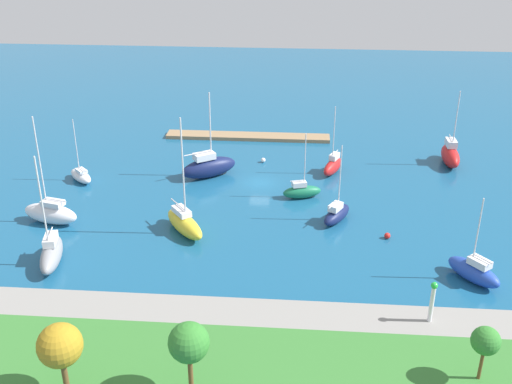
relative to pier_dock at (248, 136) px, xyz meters
name	(u,v)px	position (x,y,z in m)	size (l,w,h in m)	color
water	(260,183)	(-2.97, 16.18, -0.26)	(160.00, 160.00, 0.00)	#19567F
pier_dock	(248,136)	(0.00, 0.00, 0.00)	(24.53, 2.85, 0.52)	#997A56
breakwater	(235,317)	(-2.97, 44.70, 0.30)	(58.85, 4.00, 1.11)	gray
shoreline_park	(224,378)	(-2.97, 51.97, 0.30)	(48.63, 10.73, 1.12)	#387A33
harbor_beacon	(432,299)	(-18.96, 44.70, 3.00)	(0.56, 0.56, 3.73)	silver
park_tree_west	(486,341)	(-21.30, 51.19, 4.17)	(2.07, 2.07, 4.39)	brown
park_tree_center	(60,346)	(7.68, 54.74, 4.80)	(3.10, 3.10, 5.54)	brown
park_tree_midwest	(189,343)	(-0.96, 54.03, 5.03)	(2.84, 2.84, 5.64)	brown
sailboat_white_mid_basin	(51,213)	(19.18, 28.60, 0.97)	(6.87, 3.79, 12.27)	white
sailboat_red_lone_south	(450,155)	(-28.14, 8.06, 1.11)	(2.10, 6.37, 10.30)	red
sailboat_navy_outer_mooring	(209,167)	(3.72, 14.73, 1.16)	(7.60, 6.24, 11.16)	#141E4C
sailboat_green_far_north	(302,191)	(-8.31, 20.08, 0.62)	(4.92, 2.81, 8.17)	#19724C
sailboat_blue_near_pier	(474,271)	(-24.48, 36.65, 0.78)	(5.08, 5.59, 8.44)	#2347B2
sailboat_gray_inner_mooring	(51,253)	(15.85, 36.88, 0.93)	(3.20, 6.91, 11.52)	gray
sailboat_yellow_east_end	(184,223)	(4.10, 29.64, 0.90)	(5.87, 6.81, 13.01)	yellow
sailboat_white_lone_north	(81,176)	(19.72, 17.37, 0.50)	(4.39, 4.47, 8.17)	white
sailboat_red_center_basin	(333,166)	(-12.27, 12.33, 0.81)	(3.38, 5.17, 9.15)	red
sailboat_navy_west_end	(337,214)	(-12.22, 25.78, 0.67)	(3.96, 5.23, 8.90)	#141E4C
mooring_buoy_red	(387,236)	(-17.42, 29.25, 0.07)	(0.65, 0.65, 0.65)	red
mooring_buoy_white	(263,160)	(-2.95, 9.37, 0.06)	(0.65, 0.65, 0.65)	white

